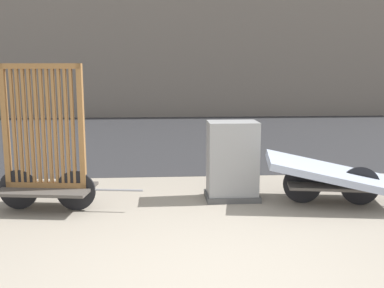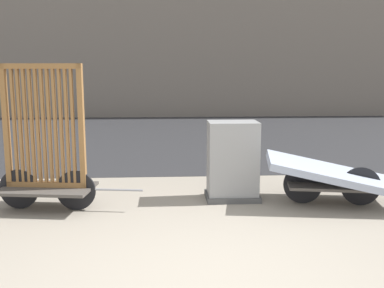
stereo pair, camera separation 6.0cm
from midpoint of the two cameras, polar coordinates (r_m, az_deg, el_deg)
name	(u,v)px [view 2 (the right image)]	position (r m, az deg, el deg)	size (l,w,h in m)	color
ground_plane	(207,282)	(4.23, 2.28, -17.07)	(60.00, 60.00, 0.00)	gray
road_strip	(178,136)	(12.77, -1.62, 1.09)	(56.00, 9.79, 0.01)	#2D2D30
bike_cart_with_bedframe	(46,158)	(6.30, -17.82, -1.69)	(1.96, 0.88, 1.96)	#4C4742
bike_cart_with_mattress	(332,176)	(6.60, 17.63, -3.86)	(2.27, 1.37, 0.67)	#4C4742
utility_cabinet	(233,164)	(6.55, 5.43, -2.48)	(0.77, 0.55, 1.14)	#4C4C4C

